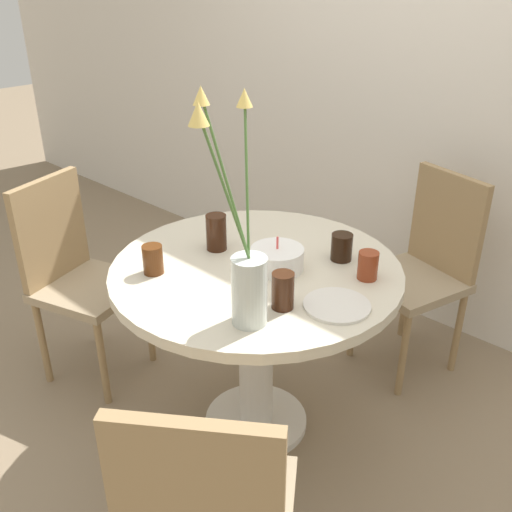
% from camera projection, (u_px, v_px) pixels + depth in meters
% --- Properties ---
extents(ground_plane, '(16.00, 16.00, 0.00)m').
position_uv_depth(ground_plane, '(256.00, 422.00, 2.41)').
color(ground_plane, '#89755B').
extents(wall_back, '(8.00, 0.05, 2.60)m').
position_uv_depth(wall_back, '(441.00, 68.00, 2.64)').
color(wall_back, silver).
rests_on(wall_back, ground_plane).
extents(dining_table, '(1.06, 1.06, 0.75)m').
position_uv_depth(dining_table, '(256.00, 302.00, 2.14)').
color(dining_table, beige).
rests_on(dining_table, ground_plane).
extents(chair_far_back, '(0.50, 0.50, 0.93)m').
position_uv_depth(chair_far_back, '(425.00, 262.00, 2.58)').
color(chair_far_back, '#9E896B').
rests_on(chair_far_back, ground_plane).
extents(chair_left_flank, '(0.50, 0.50, 0.93)m').
position_uv_depth(chair_left_flank, '(74.00, 269.00, 2.52)').
color(chair_left_flank, '#9E896B').
rests_on(chair_left_flank, ground_plane).
extents(birthday_cake, '(0.19, 0.19, 0.13)m').
position_uv_depth(birthday_cake, '(277.00, 259.00, 2.03)').
color(birthday_cake, white).
rests_on(birthday_cake, dining_table).
extents(flower_vase, '(0.19, 0.29, 0.70)m').
position_uv_depth(flower_vase, '(245.00, 267.00, 1.66)').
color(flower_vase, silver).
rests_on(flower_vase, dining_table).
extents(side_plate, '(0.22, 0.22, 0.01)m').
position_uv_depth(side_plate, '(337.00, 305.00, 1.82)').
color(side_plate, silver).
rests_on(side_plate, dining_table).
extents(drink_glass_0, '(0.07, 0.07, 0.12)m').
position_uv_depth(drink_glass_0, '(283.00, 291.00, 1.79)').
color(drink_glass_0, '#33190C').
rests_on(drink_glass_0, dining_table).
extents(drink_glass_1, '(0.07, 0.07, 0.10)m').
position_uv_depth(drink_glass_1, '(153.00, 259.00, 2.00)').
color(drink_glass_1, '#51280F').
rests_on(drink_glass_1, dining_table).
extents(drink_glass_2, '(0.07, 0.07, 0.10)m').
position_uv_depth(drink_glass_2, '(368.00, 265.00, 1.96)').
color(drink_glass_2, maroon).
rests_on(drink_glass_2, dining_table).
extents(drink_glass_3, '(0.08, 0.08, 0.14)m').
position_uv_depth(drink_glass_3, '(217.00, 232.00, 2.16)').
color(drink_glass_3, '#33190C').
rests_on(drink_glass_3, dining_table).
extents(drink_glass_4, '(0.08, 0.08, 0.10)m').
position_uv_depth(drink_glass_4, '(342.00, 247.00, 2.09)').
color(drink_glass_4, black).
rests_on(drink_glass_4, dining_table).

